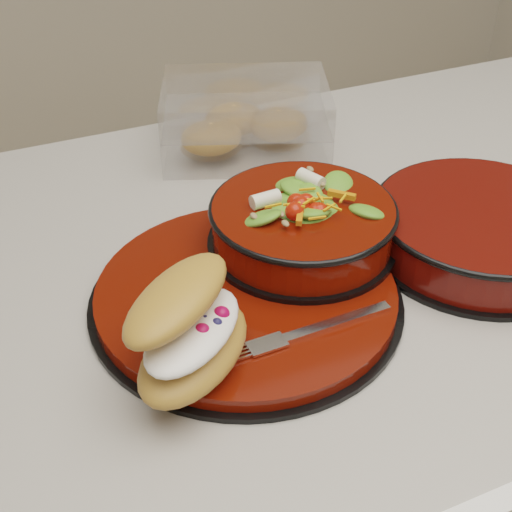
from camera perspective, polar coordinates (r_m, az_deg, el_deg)
name	(u,v)px	position (r m, az deg, el deg)	size (l,w,h in m)	color
island_counter	(318,476)	(1.14, 5.00, -17.12)	(1.24, 0.74, 0.90)	silver
dinner_plate	(247,295)	(0.73, -0.72, -3.14)	(0.32, 0.32, 0.02)	black
salad_bowl	(303,219)	(0.76, 3.76, 2.97)	(0.21, 0.21, 0.09)	black
croissant	(191,329)	(0.61, -5.26, -5.81)	(0.15, 0.16, 0.08)	#B47037
fork	(316,329)	(0.67, 4.80, -5.82)	(0.15, 0.02, 0.00)	silver
pastry_box	(245,120)	(0.99, -0.91, 10.82)	(0.26, 0.23, 0.09)	white
extra_bowl	(480,228)	(0.83, 17.51, 2.14)	(0.25, 0.25, 0.05)	black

